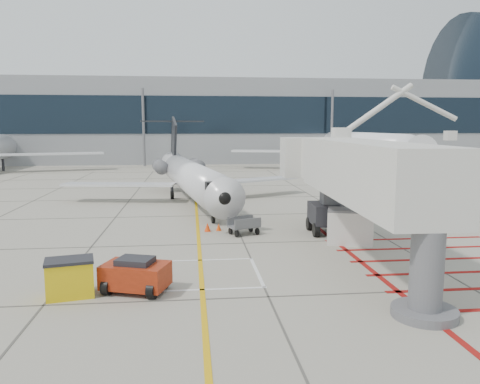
{
  "coord_description": "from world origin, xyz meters",
  "views": [
    {
      "loc": [
        -2.77,
        -20.31,
        6.25
      ],
      "look_at": [
        0.0,
        6.0,
        2.5
      ],
      "focal_mm": 35.0,
      "sensor_mm": 36.0,
      "label": 1
    }
  ],
  "objects": [
    {
      "name": "ground_plane",
      "position": [
        0.0,
        0.0,
        0.0
      ],
      "size": [
        260.0,
        260.0,
        0.0
      ],
      "primitive_type": "plane",
      "color": "#9C9686",
      "rests_on": "ground"
    },
    {
      "name": "regional_jet",
      "position": [
        -2.41,
        15.58,
        3.5
      ],
      "size": [
        25.2,
        29.76,
        6.99
      ],
      "primitive_type": null,
      "rotation": [
        0.0,
        0.0,
        0.16
      ],
      "color": "silver",
      "rests_on": "ground_plane"
    },
    {
      "name": "jet_bridge",
      "position": [
        5.05,
        0.02,
        3.71
      ],
      "size": [
        9.43,
        18.84,
        7.42
      ],
      "primitive_type": null,
      "rotation": [
        0.0,
        0.0,
        -0.04
      ],
      "color": "silver",
      "rests_on": "ground_plane"
    },
    {
      "name": "pushback_tug",
      "position": [
        -4.92,
        -2.92,
        0.7
      ],
      "size": [
        2.74,
        2.18,
        1.39
      ],
      "primitive_type": null,
      "rotation": [
        0.0,
        0.0,
        -0.32
      ],
      "color": "#9A270E",
      "rests_on": "ground_plane"
    },
    {
      "name": "spill_bin",
      "position": [
        -7.26,
        -3.17,
        0.72
      ],
      "size": [
        1.86,
        1.44,
        1.43
      ],
      "primitive_type": null,
      "rotation": [
        0.0,
        0.0,
        0.22
      ],
      "color": "yellow",
      "rests_on": "ground_plane"
    },
    {
      "name": "baggage_cart",
      "position": [
        0.23,
        6.02,
        0.53
      ],
      "size": [
        1.96,
        1.61,
        1.07
      ],
      "primitive_type": null,
      "rotation": [
        0.0,
        0.0,
        0.37
      ],
      "color": "#57585C",
      "rests_on": "ground_plane"
    },
    {
      "name": "ground_power_unit",
      "position": [
        5.62,
        3.33,
        0.93
      ],
      "size": [
        2.67,
        2.06,
        1.86
      ],
      "primitive_type": null,
      "rotation": [
        0.0,
        0.0,
        -0.33
      ],
      "color": "silver",
      "rests_on": "ground_plane"
    },
    {
      "name": "cone_nose",
      "position": [
        -1.16,
        7.23,
        0.22
      ],
      "size": [
        0.31,
        0.31,
        0.43
      ],
      "primitive_type": "cone",
      "color": "#EB490C",
      "rests_on": "ground_plane"
    },
    {
      "name": "cone_side",
      "position": [
        -1.84,
        7.09,
        0.26
      ],
      "size": [
        0.37,
        0.37,
        0.52
      ],
      "primitive_type": "cone",
      "color": "#E83D0C",
      "rests_on": "ground_plane"
    },
    {
      "name": "terminal_building",
      "position": [
        10.0,
        70.0,
        7.0
      ],
      "size": [
        180.0,
        28.0,
        14.0
      ],
      "primitive_type": "cube",
      "color": "gray",
      "rests_on": "ground_plane"
    },
    {
      "name": "terminal_glass_band",
      "position": [
        10.0,
        55.95,
        8.0
      ],
      "size": [
        180.0,
        0.1,
        6.0
      ],
      "primitive_type": "cube",
      "color": "black",
      "rests_on": "ground_plane"
    },
    {
      "name": "bg_aircraft_c",
      "position": [
        21.01,
        46.0,
        5.95
      ],
      "size": [
        35.72,
        39.69,
        11.91
      ],
      "primitive_type": null,
      "color": "silver",
      "rests_on": "ground_plane"
    }
  ]
}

